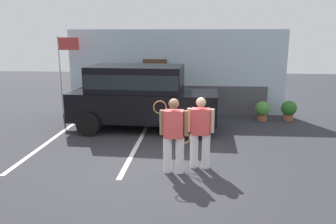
{
  "coord_description": "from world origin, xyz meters",
  "views": [
    {
      "loc": [
        0.74,
        -7.01,
        2.97
      ],
      "look_at": [
        0.07,
        1.2,
        1.05
      ],
      "focal_mm": 35.11,
      "sensor_mm": 36.0,
      "label": 1
    }
  ],
  "objects_px": {
    "parked_suv": "(141,94)",
    "potted_plant_by_porch": "(262,110)",
    "tennis_player_woman": "(200,132)",
    "tennis_player_man": "(174,135)",
    "flag_pole": "(64,61)",
    "potted_plant_secondary": "(289,109)"
  },
  "relations": [
    {
      "from": "tennis_player_woman",
      "to": "flag_pole",
      "type": "distance_m",
      "value": 7.03
    },
    {
      "from": "tennis_player_woman",
      "to": "parked_suv",
      "type": "bearing_deg",
      "value": -55.58
    },
    {
      "from": "parked_suv",
      "to": "tennis_player_man",
      "type": "relative_size",
      "value": 2.8
    },
    {
      "from": "parked_suv",
      "to": "tennis_player_woman",
      "type": "height_order",
      "value": "parked_suv"
    },
    {
      "from": "tennis_player_woman",
      "to": "potted_plant_secondary",
      "type": "distance_m",
      "value": 5.65
    },
    {
      "from": "tennis_player_man",
      "to": "parked_suv",
      "type": "bearing_deg",
      "value": -67.1
    },
    {
      "from": "tennis_player_man",
      "to": "potted_plant_by_porch",
      "type": "bearing_deg",
      "value": -118.0
    },
    {
      "from": "tennis_player_woman",
      "to": "potted_plant_by_porch",
      "type": "height_order",
      "value": "tennis_player_woman"
    },
    {
      "from": "tennis_player_woman",
      "to": "potted_plant_by_porch",
      "type": "xyz_separation_m",
      "value": [
        2.29,
        4.5,
        -0.46
      ]
    },
    {
      "from": "potted_plant_secondary",
      "to": "flag_pole",
      "type": "xyz_separation_m",
      "value": [
        -8.22,
        0.19,
        1.65
      ]
    },
    {
      "from": "potted_plant_secondary",
      "to": "flag_pole",
      "type": "height_order",
      "value": "flag_pole"
    },
    {
      "from": "parked_suv",
      "to": "tennis_player_woman",
      "type": "xyz_separation_m",
      "value": [
        1.84,
        -3.11,
        -0.3
      ]
    },
    {
      "from": "tennis_player_man",
      "to": "potted_plant_by_porch",
      "type": "xyz_separation_m",
      "value": [
        2.87,
        4.83,
        -0.49
      ]
    },
    {
      "from": "tennis_player_man",
      "to": "potted_plant_secondary",
      "type": "height_order",
      "value": "tennis_player_man"
    },
    {
      "from": "parked_suv",
      "to": "potted_plant_by_porch",
      "type": "distance_m",
      "value": 4.42
    },
    {
      "from": "tennis_player_man",
      "to": "tennis_player_woman",
      "type": "distance_m",
      "value": 0.66
    },
    {
      "from": "tennis_player_man",
      "to": "potted_plant_by_porch",
      "type": "relative_size",
      "value": 2.41
    },
    {
      "from": "potted_plant_by_porch",
      "to": "tennis_player_woman",
      "type": "bearing_deg",
      "value": -116.94
    },
    {
      "from": "tennis_player_man",
      "to": "flag_pole",
      "type": "bearing_deg",
      "value": -46.62
    },
    {
      "from": "parked_suv",
      "to": "potted_plant_by_porch",
      "type": "relative_size",
      "value": 6.74
    },
    {
      "from": "parked_suv",
      "to": "tennis_player_man",
      "type": "distance_m",
      "value": 3.67
    },
    {
      "from": "flag_pole",
      "to": "parked_suv",
      "type": "bearing_deg",
      "value": -28.39
    }
  ]
}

